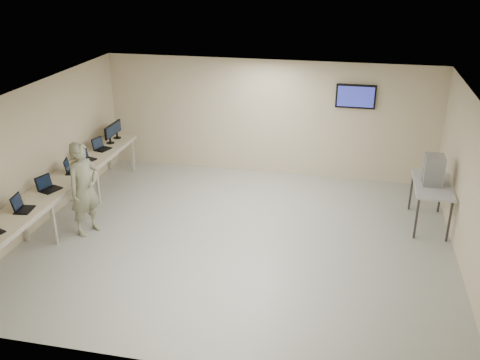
# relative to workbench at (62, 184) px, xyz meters

# --- Properties ---
(room) EXTENTS (8.01, 7.01, 2.81)m
(room) POSITION_rel_workbench_xyz_m (3.62, 0.06, 0.58)
(room) COLOR #B0B1A2
(room) RESTS_ON ground
(workbench) EXTENTS (0.76, 6.00, 0.90)m
(workbench) POSITION_rel_workbench_xyz_m (0.00, 0.00, 0.00)
(workbench) COLOR #C4B585
(workbench) RESTS_ON ground
(laptop_1) EXTENTS (0.34, 0.39, 0.28)m
(laptop_1) POSITION_rel_workbench_xyz_m (-0.00, -1.35, 0.15)
(laptop_1) COLOR black
(laptop_1) RESTS_ON workbench
(laptop_2) EXTENTS (0.41, 0.43, 0.29)m
(laptop_2) POSITION_rel_workbench_xyz_m (-0.01, -0.47, 0.15)
(laptop_2) COLOR black
(laptop_2) RESTS_ON workbench
(laptop_3) EXTENTS (0.37, 0.40, 0.27)m
(laptop_3) POSITION_rel_workbench_xyz_m (-0.04, 0.46, 0.14)
(laptop_3) COLOR black
(laptop_3) RESTS_ON workbench
(laptop_4) EXTENTS (0.37, 0.40, 0.26)m
(laptop_4) POSITION_rel_workbench_xyz_m (-0.05, 1.13, 0.14)
(laptop_4) COLOR black
(laptop_4) RESTS_ON workbench
(laptop_5) EXTENTS (0.37, 0.41, 0.28)m
(laptop_5) POSITION_rel_workbench_xyz_m (-0.04, 1.85, 0.14)
(laptop_5) COLOR black
(laptop_5) RESTS_ON workbench
(monitor_near) EXTENTS (0.19, 0.43, 0.42)m
(monitor_near) POSITION_rel_workbench_xyz_m (-0.01, 2.31, 0.33)
(monitor_near) COLOR black
(monitor_near) RESTS_ON workbench
(monitor_far) EXTENTS (0.19, 0.43, 0.42)m
(monitor_far) POSITION_rel_workbench_xyz_m (-0.01, 2.70, 0.33)
(monitor_far) COLOR black
(monitor_far) RESTS_ON workbench
(soldier) EXTENTS (0.68, 0.80, 1.85)m
(soldier) POSITION_rel_workbench_xyz_m (0.67, -0.32, 0.10)
(soldier) COLOR #657152
(soldier) RESTS_ON ground
(side_table) EXTENTS (0.69, 1.49, 0.89)m
(side_table) POSITION_rel_workbench_xyz_m (7.19, 1.40, -0.01)
(side_table) COLOR #A6A6A6
(side_table) RESTS_ON ground
(storage_bins) EXTENTS (0.37, 0.41, 0.59)m
(storage_bins) POSITION_rel_workbench_xyz_m (7.17, 1.40, 0.36)
(storage_bins) COLOR #97999B
(storage_bins) RESTS_ON side_table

